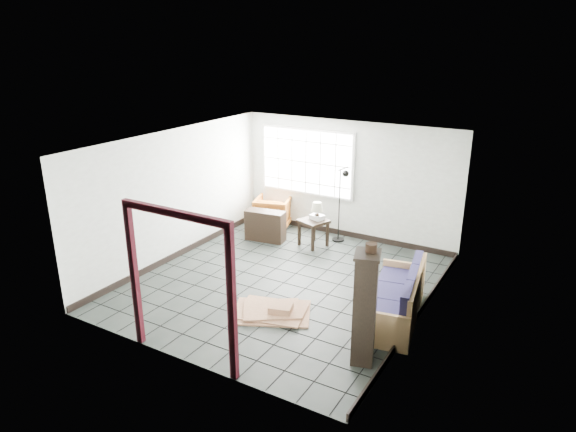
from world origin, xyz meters
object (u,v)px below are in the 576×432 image
Objects in this scene: tall_shelf at (365,307)px; armchair at (273,211)px; futon_sofa at (398,301)px; side_table at (313,224)px.

armchair is at bearing 117.44° from tall_shelf.
futon_sofa reaches higher than side_table.
armchair is 1.19× the size of side_table.
side_table is (-2.57, 2.02, 0.17)m from futon_sofa.
tall_shelf reaches higher than armchair.
tall_shelf is at bearing -52.94° from side_table.
armchair is at bearing 158.09° from side_table.
side_table is at bearing 131.86° from futon_sofa.
futon_sofa is 2.97× the size of side_table.
tall_shelf reaches higher than side_table.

